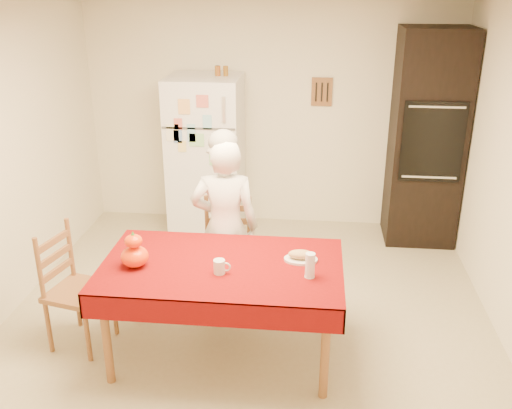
# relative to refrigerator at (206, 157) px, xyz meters

# --- Properties ---
(floor) EXTENTS (4.50, 4.50, 0.00)m
(floor) POSITION_rel_refrigerator_xyz_m (0.65, -1.88, -0.85)
(floor) COLOR tan
(floor) RESTS_ON ground
(room_shell) EXTENTS (4.02, 4.52, 2.51)m
(room_shell) POSITION_rel_refrigerator_xyz_m (0.65, -1.88, 0.77)
(room_shell) COLOR beige
(room_shell) RESTS_ON ground
(refrigerator) EXTENTS (0.75, 0.74, 1.70)m
(refrigerator) POSITION_rel_refrigerator_xyz_m (0.00, 0.00, 0.00)
(refrigerator) COLOR white
(refrigerator) RESTS_ON floor
(oven_cabinet) EXTENTS (0.70, 0.62, 2.20)m
(oven_cabinet) POSITION_rel_refrigerator_xyz_m (2.28, 0.05, 0.25)
(oven_cabinet) COLOR black
(oven_cabinet) RESTS_ON floor
(dining_table) EXTENTS (1.70, 1.00, 0.76)m
(dining_table) POSITION_rel_refrigerator_xyz_m (0.52, -2.22, -0.16)
(dining_table) COLOR brown
(dining_table) RESTS_ON floor
(chair_far) EXTENTS (0.44, 0.42, 0.95)m
(chair_far) POSITION_rel_refrigerator_xyz_m (0.45, -1.48, -0.34)
(chair_far) COLOR brown
(chair_far) RESTS_ON floor
(chair_left) EXTENTS (0.48, 0.50, 0.95)m
(chair_left) POSITION_rel_refrigerator_xyz_m (-0.64, -2.17, -0.34)
(chair_left) COLOR brown
(chair_left) RESTS_ON floor
(seated_woman) EXTENTS (0.58, 0.40, 1.51)m
(seated_woman) POSITION_rel_refrigerator_xyz_m (0.45, -1.58, -0.10)
(seated_woman) COLOR white
(seated_woman) RESTS_ON floor
(coffee_mug) EXTENTS (0.08, 0.08, 0.10)m
(coffee_mug) POSITION_rel_refrigerator_xyz_m (0.53, -2.35, -0.04)
(coffee_mug) COLOR silver
(coffee_mug) RESTS_ON dining_table
(pumpkin_lower) EXTENTS (0.20, 0.20, 0.15)m
(pumpkin_lower) POSITION_rel_refrigerator_xyz_m (-0.07, -2.31, -0.02)
(pumpkin_lower) COLOR #DF4905
(pumpkin_lower) RESTS_ON dining_table
(pumpkin_upper) EXTENTS (0.12, 0.12, 0.09)m
(pumpkin_upper) POSITION_rel_refrigerator_xyz_m (-0.07, -2.31, 0.10)
(pumpkin_upper) COLOR #DF5305
(pumpkin_upper) RESTS_ON pumpkin_lower
(wine_glass) EXTENTS (0.07, 0.07, 0.18)m
(wine_glass) POSITION_rel_refrigerator_xyz_m (1.14, -2.34, -0.00)
(wine_glass) COLOR silver
(wine_glass) RESTS_ON dining_table
(bread_plate) EXTENTS (0.24, 0.24, 0.02)m
(bread_plate) POSITION_rel_refrigerator_xyz_m (1.08, -2.11, -0.08)
(bread_plate) COLOR silver
(bread_plate) RESTS_ON dining_table
(bread_loaf) EXTENTS (0.18, 0.10, 0.06)m
(bread_loaf) POSITION_rel_refrigerator_xyz_m (1.08, -2.11, -0.04)
(bread_loaf) COLOR tan
(bread_loaf) RESTS_ON bread_plate
(spice_jar_left) EXTENTS (0.05, 0.05, 0.10)m
(spice_jar_left) POSITION_rel_refrigerator_xyz_m (0.14, 0.05, 0.90)
(spice_jar_left) COLOR #924A1A
(spice_jar_left) RESTS_ON refrigerator
(spice_jar_mid) EXTENTS (0.05, 0.05, 0.10)m
(spice_jar_mid) POSITION_rel_refrigerator_xyz_m (0.13, 0.05, 0.90)
(spice_jar_mid) COLOR brown
(spice_jar_mid) RESTS_ON refrigerator
(spice_jar_right) EXTENTS (0.05, 0.05, 0.10)m
(spice_jar_right) POSITION_rel_refrigerator_xyz_m (0.22, 0.05, 0.90)
(spice_jar_right) COLOR brown
(spice_jar_right) RESTS_ON refrigerator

